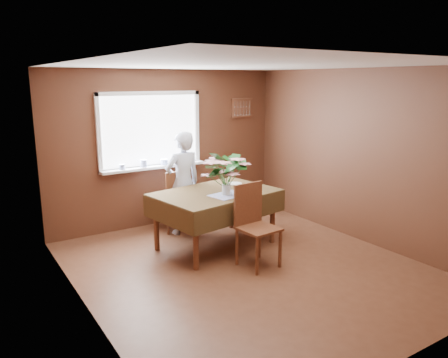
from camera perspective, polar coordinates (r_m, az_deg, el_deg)
floor at (r=5.67m, az=3.07°, el=-11.45°), size 4.50×4.50×0.00m
ceiling at (r=5.18m, az=3.41°, el=14.68°), size 4.50×4.50×0.00m
wall_back at (r=7.20m, az=-7.37°, el=4.07°), size 4.00×0.00×4.00m
wall_front at (r=3.77m, az=23.85°, el=-4.95°), size 4.00×0.00×4.00m
wall_left at (r=4.44m, az=-18.15°, el=-1.89°), size 0.00×4.50×4.50m
wall_right at (r=6.64m, az=17.36°, el=2.87°), size 0.00×4.50×4.50m
window_assembly at (r=7.02m, az=-9.38°, el=4.70°), size 1.72×0.20×1.22m
spoon_rack at (r=7.83m, az=2.35°, el=9.28°), size 0.44×0.05×0.33m
dining_table at (r=6.12m, az=-1.09°, el=-2.57°), size 1.82×1.38×0.81m
chair_far at (r=6.85m, az=-6.46°, el=-2.50°), size 0.45×0.45×0.98m
chair_near at (r=5.59m, az=3.94°, el=-5.61°), size 0.49×0.49×1.05m
seated_woman at (r=6.68m, az=-5.38°, el=-0.54°), size 0.59×0.40×1.59m
flower_bouquet at (r=5.85m, az=0.30°, el=1.06°), size 0.60×0.60×0.51m
side_plate at (r=6.54m, az=1.43°, el=-0.62°), size 0.28×0.28×0.01m
table_knife at (r=6.08m, az=2.02°, el=-1.63°), size 0.10×0.23×0.00m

